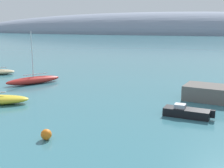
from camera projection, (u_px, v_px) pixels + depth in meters
The scene contains 4 objects.
distant_ridge at pixel (178, 34), 218.74m from camera, with size 346.83×55.18×31.66m, color gray.
sailboat_red_mid_mooring at pixel (33, 80), 44.15m from camera, with size 6.61×7.47×7.69m.
motorboat_black_alongside_breakwater at pixel (187, 112), 28.87m from camera, with size 4.92×2.31×1.21m.
mooring_buoy_orange at pixel (46, 134), 23.27m from camera, with size 0.86×0.86×0.86m, color orange.
Camera 1 is at (10.86, -5.72, 9.10)m, focal length 47.78 mm.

